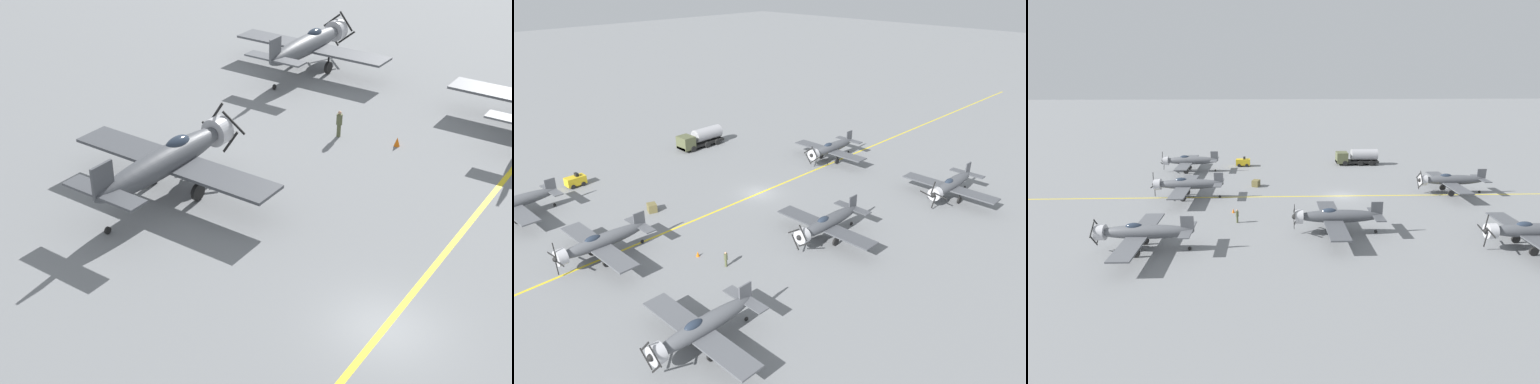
% 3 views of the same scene
% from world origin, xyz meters
% --- Properties ---
extents(ground_plane, '(400.00, 400.00, 0.00)m').
position_xyz_m(ground_plane, '(0.00, 0.00, 0.00)').
color(ground_plane, slate).
extents(taxiway_stripe, '(0.30, 160.00, 0.01)m').
position_xyz_m(taxiway_stripe, '(0.00, 0.00, 0.00)').
color(taxiway_stripe, yellow).
rests_on(taxiway_stripe, ground).
extents(airplane_near_center, '(12.00, 9.98, 3.65)m').
position_xyz_m(airplane_near_center, '(0.77, -15.90, 2.01)').
color(airplane_near_center, '#4A4C52').
rests_on(airplane_near_center, ground).
extents(airplane_far_center, '(12.00, 9.98, 3.80)m').
position_xyz_m(airplane_far_center, '(-0.15, 22.12, 2.01)').
color(airplane_far_center, '#52555A').
rests_on(airplane_far_center, ground).
extents(airplane_near_left, '(12.00, 9.98, 3.78)m').
position_xyz_m(airplane_near_left, '(-18.39, -15.61, 2.01)').
color(airplane_near_left, '#484A50').
rests_on(airplane_near_left, ground).
extents(airplane_mid_left, '(12.00, 9.98, 3.65)m').
position_xyz_m(airplane_mid_left, '(-13.70, 3.25, 2.01)').
color(airplane_mid_left, '#45474C').
rests_on(airplane_mid_left, ground).
extents(airplane_far_left, '(12.00, 9.98, 3.65)m').
position_xyz_m(airplane_far_left, '(-17.41, 23.13, 2.01)').
color(airplane_far_left, '#53555A').
rests_on(airplane_far_left, ground).
extents(fuel_tanker, '(2.67, 8.00, 2.98)m').
position_xyz_m(fuel_tanker, '(19.82, -6.22, 1.51)').
color(fuel_tanker, black).
rests_on(fuel_tanker, ground).
extents(tow_tractor, '(1.57, 2.60, 1.79)m').
position_xyz_m(tow_tractor, '(19.21, 15.47, 0.79)').
color(tow_tractor, gold).
rests_on(tow_tractor, ground).
extents(ground_crew_walking, '(0.36, 0.36, 1.66)m').
position_xyz_m(ground_crew_walking, '(-9.99, 14.34, 0.90)').
color(ground_crew_walking, '#515638').
rests_on(ground_crew_walking, ground).
extents(supply_crate_by_tanker, '(1.48, 1.36, 1.01)m').
position_xyz_m(supply_crate_by_tanker, '(5.45, 12.62, 0.51)').
color(supply_crate_by_tanker, brown).
rests_on(supply_crate_by_tanker, ground).
extents(traffic_cone, '(0.36, 0.36, 0.55)m').
position_xyz_m(traffic_cone, '(-6.53, 15.11, 0.28)').
color(traffic_cone, orange).
rests_on(traffic_cone, ground).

